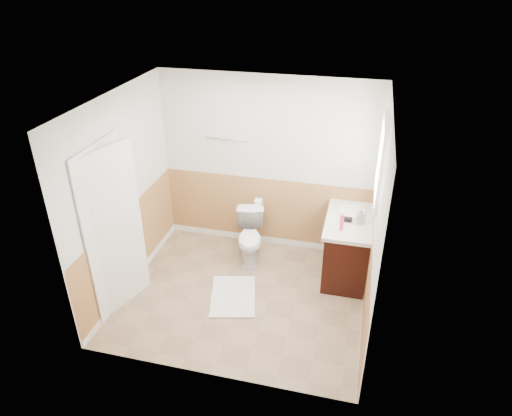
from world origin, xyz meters
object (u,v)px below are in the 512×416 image
(bath_mat, at_px, (233,296))
(lotion_bottle, at_px, (342,222))
(toilet, at_px, (250,237))
(soap_dispenser, at_px, (361,216))
(vanity_cabinet, at_px, (348,247))

(bath_mat, relative_size, lotion_bottle, 3.64)
(toilet, xyz_separation_m, soap_dispenser, (1.46, -0.10, 0.61))
(toilet, height_order, lotion_bottle, lotion_bottle)
(bath_mat, height_order, vanity_cabinet, vanity_cabinet)
(toilet, xyz_separation_m, lotion_bottle, (1.24, -0.33, 0.61))
(bath_mat, bearing_deg, vanity_cabinet, 33.32)
(vanity_cabinet, bearing_deg, lotion_bottle, -106.93)
(bath_mat, distance_m, vanity_cabinet, 1.65)
(bath_mat, xyz_separation_m, vanity_cabinet, (1.34, 0.88, 0.39))
(bath_mat, xyz_separation_m, lotion_bottle, (1.24, 0.55, 0.95))
(toilet, height_order, bath_mat, toilet)
(bath_mat, height_order, lotion_bottle, lotion_bottle)
(toilet, relative_size, lotion_bottle, 3.16)
(toilet, bearing_deg, soap_dispenser, -17.90)
(vanity_cabinet, relative_size, lotion_bottle, 5.00)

